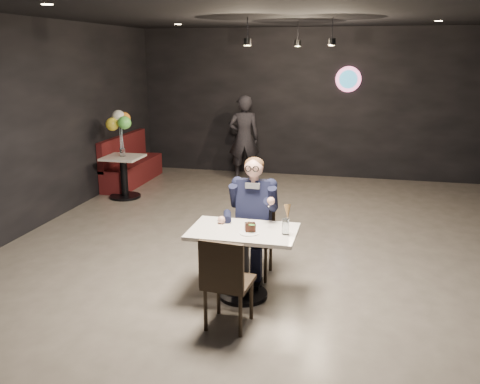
% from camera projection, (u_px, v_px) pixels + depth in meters
% --- Properties ---
extents(floor, '(9.00, 9.00, 0.00)m').
position_uv_depth(floor, '(267.00, 254.00, 6.56)').
color(floor, slate).
rests_on(floor, ground).
extents(wall_sign, '(0.50, 0.06, 0.50)m').
position_uv_depth(wall_sign, '(348.00, 79.00, 10.05)').
color(wall_sign, pink).
rests_on(wall_sign, floor).
extents(pendant_lights, '(1.40, 1.20, 0.36)m').
position_uv_depth(pendant_lights, '(293.00, 27.00, 7.67)').
color(pendant_lights, black).
rests_on(pendant_lights, floor).
extents(main_table, '(1.10, 0.70, 0.75)m').
position_uv_depth(main_table, '(243.00, 263.00, 5.32)').
color(main_table, silver).
rests_on(main_table, floor).
extents(chair_far, '(0.42, 0.46, 0.92)m').
position_uv_depth(chair_far, '(254.00, 238.00, 5.81)').
color(chair_far, black).
rests_on(chair_far, floor).
extents(chair_near, '(0.46, 0.50, 0.92)m').
position_uv_depth(chair_near, '(229.00, 280.00, 4.73)').
color(chair_near, black).
rests_on(chair_near, floor).
extents(seated_man, '(0.60, 0.80, 1.44)m').
position_uv_depth(seated_man, '(254.00, 216.00, 5.74)').
color(seated_man, black).
rests_on(seated_man, floor).
extents(dessert_plate, '(0.20, 0.20, 0.01)m').
position_uv_depth(dessert_plate, '(249.00, 233.00, 5.11)').
color(dessert_plate, white).
rests_on(dessert_plate, main_table).
extents(cake_slice, '(0.13, 0.12, 0.07)m').
position_uv_depth(cake_slice, '(250.00, 227.00, 5.14)').
color(cake_slice, black).
rests_on(cake_slice, dessert_plate).
extents(mint_leaf, '(0.06, 0.04, 0.01)m').
position_uv_depth(mint_leaf, '(252.00, 225.00, 5.08)').
color(mint_leaf, '#2E8C2E').
rests_on(mint_leaf, cake_slice).
extents(sundae_glass, '(0.07, 0.07, 0.16)m').
position_uv_depth(sundae_glass, '(286.00, 227.00, 5.07)').
color(sundae_glass, silver).
rests_on(sundae_glass, main_table).
extents(wafer_cone, '(0.09, 0.09, 0.14)m').
position_uv_depth(wafer_cone, '(288.00, 212.00, 4.98)').
color(wafer_cone, tan).
rests_on(wafer_cone, sundae_glass).
extents(booth_bench, '(0.48, 1.90, 0.95)m').
position_uv_depth(booth_bench, '(132.00, 160.00, 9.99)').
color(booth_bench, '#400D10').
rests_on(booth_bench, floor).
extents(side_table, '(0.63, 0.63, 0.79)m').
position_uv_depth(side_table, '(124.00, 176.00, 9.00)').
color(side_table, silver).
rests_on(side_table, floor).
extents(balloon_vase, '(0.10, 0.10, 0.15)m').
position_uv_depth(balloon_vase, '(123.00, 152.00, 8.89)').
color(balloon_vase, silver).
rests_on(balloon_vase, side_table).
extents(balloon_bunch, '(0.42, 0.42, 0.69)m').
position_uv_depth(balloon_bunch, '(121.00, 128.00, 8.78)').
color(balloon_bunch, yellow).
rests_on(balloon_bunch, balloon_vase).
extents(passerby, '(0.71, 0.55, 1.70)m').
position_uv_depth(passerby, '(244.00, 138.00, 10.21)').
color(passerby, black).
rests_on(passerby, floor).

